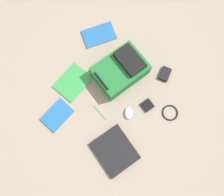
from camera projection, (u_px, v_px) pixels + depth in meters
The scene contains 11 objects.
ground_plane at pixel (112, 94), 1.81m from camera, with size 3.40×3.40×0.00m, color gray.
backpack at pixel (121, 70), 1.78m from camera, with size 0.39×0.47×0.19m.
laptop at pixel (115, 151), 1.69m from camera, with size 0.38×0.35×0.03m.
book_blue at pixel (58, 115), 1.76m from camera, with size 0.18×0.25×0.02m.
book_manual at pixel (73, 82), 1.83m from camera, with size 0.23×0.28×0.01m.
book_red at pixel (99, 35), 1.93m from camera, with size 0.30×0.33×0.02m.
computer_mouse at pixel (129, 113), 1.76m from camera, with size 0.07×0.10×0.04m, color silver.
cable_coil at pixel (170, 113), 1.77m from camera, with size 0.13×0.13×0.01m, color black.
power_brick at pixel (165, 74), 1.84m from camera, with size 0.08×0.12×0.03m, color black.
pen_black at pixel (100, 113), 1.77m from camera, with size 0.01×0.01×0.15m, color #198C33.
earbud_pouch at pixel (147, 105), 1.78m from camera, with size 0.08×0.08×0.02m, color black.
Camera 1 is at (-0.27, 0.36, 1.76)m, focal length 35.30 mm.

